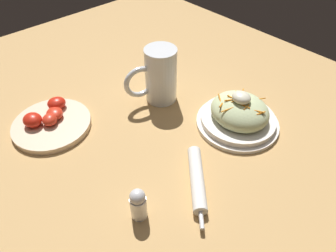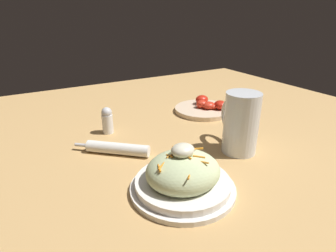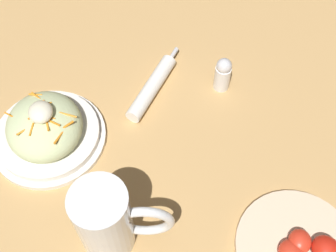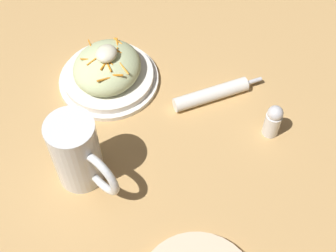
{
  "view_description": "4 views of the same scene",
  "coord_description": "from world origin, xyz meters",
  "views": [
    {
      "loc": [
        -0.5,
        0.3,
        0.54
      ],
      "look_at": [
        -0.13,
        -0.03,
        0.07
      ],
      "focal_mm": 32.45,
      "sensor_mm": 36.0,
      "label": 1
    },
    {
      "loc": [
        -0.46,
        -0.62,
        0.34
      ],
      "look_at": [
        -0.11,
        -0.02,
        0.05
      ],
      "focal_mm": 30.2,
      "sensor_mm": 36.0,
      "label": 2
    },
    {
      "loc": [
        0.28,
        -0.12,
        0.72
      ],
      "look_at": [
        -0.11,
        -0.01,
        0.08
      ],
      "focal_mm": 47.12,
      "sensor_mm": 36.0,
      "label": 3
    },
    {
      "loc": [
        0.35,
        0.2,
        0.81
      ],
      "look_at": [
        -0.12,
        -0.04,
        0.05
      ],
      "focal_mm": 51.94,
      "sensor_mm": 36.0,
      "label": 4
    }
  ],
  "objects": [
    {
      "name": "salad_plate",
      "position": [
        -0.19,
        -0.22,
        0.03
      ],
      "size": [
        0.21,
        0.21,
        0.1
      ],
      "color": "white",
      "rests_on": "ground_plane"
    },
    {
      "name": "beer_mug",
      "position": [
        0.03,
        -0.15,
        0.07
      ],
      "size": [
        0.09,
        0.15,
        0.16
      ],
      "color": "white",
      "rests_on": "ground_plane"
    },
    {
      "name": "ground_plane",
      "position": [
        0.0,
        0.0,
        0.0
      ],
      "size": [
        1.43,
        1.43,
        0.0
      ],
      "primitive_type": "plane",
      "color": "tan"
    },
    {
      "name": "napkin_roll",
      "position": [
        -0.25,
        -0.01,
        0.01
      ],
      "size": [
        0.16,
        0.15,
        0.03
      ],
      "color": "white",
      "rests_on": "ground_plane"
    },
    {
      "name": "salt_shaker",
      "position": [
        -0.23,
        0.13,
        0.04
      ],
      "size": [
        0.03,
        0.03,
        0.08
      ],
      "color": "white",
      "rests_on": "ground_plane"
    }
  ]
}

